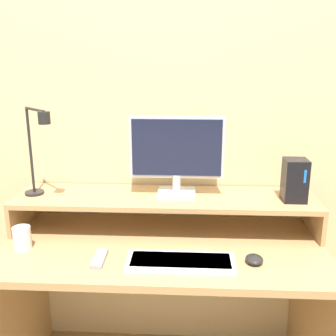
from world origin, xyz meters
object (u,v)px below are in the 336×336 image
(desk_lamp, at_px, (38,148))
(mouse, at_px, (254,259))
(monitor, at_px, (177,154))
(router_dock, at_px, (295,180))
(keyboard, at_px, (181,261))
(remote_control, at_px, (99,259))
(mug, at_px, (22,238))

(desk_lamp, xyz_separation_m, mouse, (0.89, -0.24, -0.37))
(desk_lamp, relative_size, mouse, 5.02)
(desk_lamp, height_order, mouse, desk_lamp)
(monitor, xyz_separation_m, desk_lamp, (-0.59, -0.07, 0.03))
(monitor, bearing_deg, desk_lamp, -173.14)
(router_dock, height_order, keyboard, router_dock)
(keyboard, distance_m, remote_control, 0.31)
(remote_control, relative_size, mug, 1.51)
(monitor, height_order, mouse, monitor)
(keyboard, height_order, mouse, mouse)
(router_dock, height_order, mouse, router_dock)
(keyboard, bearing_deg, remote_control, 178.40)
(desk_lamp, height_order, keyboard, desk_lamp)
(desk_lamp, bearing_deg, mug, -98.94)
(monitor, xyz_separation_m, remote_control, (-0.28, -0.33, -0.34))
(desk_lamp, xyz_separation_m, router_dock, (1.09, 0.03, -0.13))
(router_dock, bearing_deg, monitor, 175.34)
(router_dock, height_order, remote_control, router_dock)
(desk_lamp, xyz_separation_m, remote_control, (0.30, -0.25, -0.37))
(keyboard, xyz_separation_m, mouse, (0.28, 0.02, 0.00))
(desk_lamp, bearing_deg, keyboard, -23.17)
(monitor, bearing_deg, remote_control, -131.00)
(monitor, height_order, mug, monitor)
(monitor, bearing_deg, mouse, -45.57)
(desk_lamp, bearing_deg, monitor, 6.86)
(monitor, height_order, remote_control, monitor)
(keyboard, height_order, mug, mug)
(mouse, bearing_deg, desk_lamp, 164.92)
(mug, bearing_deg, keyboard, -7.95)
(mouse, bearing_deg, keyboard, -175.28)
(monitor, xyz_separation_m, mug, (-0.62, -0.24, -0.30))
(keyboard, bearing_deg, mug, 172.05)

